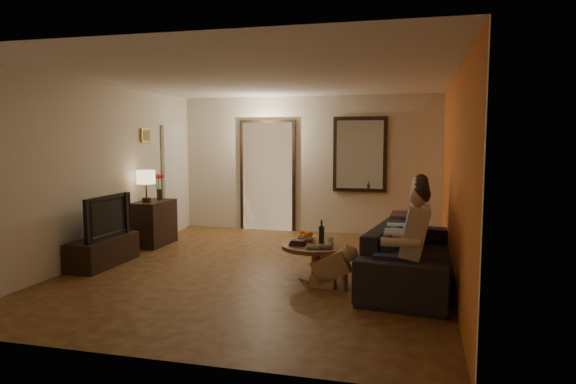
% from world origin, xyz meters
% --- Properties ---
extents(floor, '(5.00, 6.00, 0.01)m').
position_xyz_m(floor, '(0.00, 0.00, 0.00)').
color(floor, '#461F12').
rests_on(floor, ground).
extents(ceiling, '(5.00, 6.00, 0.01)m').
position_xyz_m(ceiling, '(0.00, 0.00, 2.60)').
color(ceiling, white).
rests_on(ceiling, back_wall).
extents(back_wall, '(5.00, 0.02, 2.60)m').
position_xyz_m(back_wall, '(0.00, 3.00, 1.30)').
color(back_wall, beige).
rests_on(back_wall, floor).
extents(front_wall, '(5.00, 0.02, 2.60)m').
position_xyz_m(front_wall, '(0.00, -3.00, 1.30)').
color(front_wall, beige).
rests_on(front_wall, floor).
extents(left_wall, '(0.02, 6.00, 2.60)m').
position_xyz_m(left_wall, '(-2.50, 0.00, 1.30)').
color(left_wall, beige).
rests_on(left_wall, floor).
extents(right_wall, '(0.02, 6.00, 2.60)m').
position_xyz_m(right_wall, '(2.50, 0.00, 1.30)').
color(right_wall, beige).
rests_on(right_wall, floor).
extents(orange_accent, '(0.01, 6.00, 2.60)m').
position_xyz_m(orange_accent, '(2.49, 0.00, 1.30)').
color(orange_accent, '#B9621F').
rests_on(orange_accent, right_wall).
extents(kitchen_doorway, '(1.00, 0.06, 2.10)m').
position_xyz_m(kitchen_doorway, '(-0.80, 2.98, 1.05)').
color(kitchen_doorway, '#FFE0A5').
rests_on(kitchen_doorway, floor).
extents(door_trim, '(1.12, 0.04, 2.22)m').
position_xyz_m(door_trim, '(-0.80, 2.97, 1.05)').
color(door_trim, black).
rests_on(door_trim, floor).
extents(fridge_glimpse, '(0.45, 0.03, 1.70)m').
position_xyz_m(fridge_glimpse, '(-0.55, 2.98, 0.90)').
color(fridge_glimpse, silver).
rests_on(fridge_glimpse, floor).
extents(mirror_frame, '(1.00, 0.05, 1.40)m').
position_xyz_m(mirror_frame, '(1.00, 2.96, 1.50)').
color(mirror_frame, black).
rests_on(mirror_frame, back_wall).
extents(mirror_glass, '(0.86, 0.02, 1.26)m').
position_xyz_m(mirror_glass, '(1.00, 2.93, 1.50)').
color(mirror_glass, white).
rests_on(mirror_glass, back_wall).
extents(white_door, '(0.06, 0.85, 2.04)m').
position_xyz_m(white_door, '(-2.46, 2.30, 1.02)').
color(white_door, white).
rests_on(white_door, floor).
extents(framed_art, '(0.03, 0.28, 0.24)m').
position_xyz_m(framed_art, '(-2.47, 1.30, 1.85)').
color(framed_art, '#B28C33').
rests_on(framed_art, left_wall).
extents(art_canvas, '(0.01, 0.22, 0.18)m').
position_xyz_m(art_canvas, '(-2.46, 1.30, 1.85)').
color(art_canvas, brown).
rests_on(art_canvas, left_wall).
extents(dresser, '(0.45, 0.84, 0.75)m').
position_xyz_m(dresser, '(-2.25, 1.11, 0.37)').
color(dresser, black).
rests_on(dresser, floor).
extents(table_lamp, '(0.30, 0.30, 0.54)m').
position_xyz_m(table_lamp, '(-2.25, 0.89, 1.02)').
color(table_lamp, beige).
rests_on(table_lamp, dresser).
extents(flower_vase, '(0.14, 0.14, 0.44)m').
position_xyz_m(flower_vase, '(-2.25, 1.33, 0.97)').
color(flower_vase, '#AE121A').
rests_on(flower_vase, dresser).
extents(tv_stand, '(0.45, 1.19, 0.40)m').
position_xyz_m(tv_stand, '(-2.25, -0.34, 0.20)').
color(tv_stand, black).
rests_on(tv_stand, floor).
extents(tv, '(1.05, 0.14, 0.61)m').
position_xyz_m(tv, '(-2.25, -0.34, 0.70)').
color(tv, black).
rests_on(tv, tv_stand).
extents(sofa, '(2.65, 1.35, 0.74)m').
position_xyz_m(sofa, '(2.09, -0.16, 0.37)').
color(sofa, black).
rests_on(sofa, floor).
extents(person_a, '(0.60, 0.40, 1.20)m').
position_xyz_m(person_a, '(1.99, -1.06, 0.60)').
color(person_a, tan).
rests_on(person_a, sofa).
extents(person_b, '(0.60, 0.40, 1.20)m').
position_xyz_m(person_b, '(1.99, -0.46, 0.60)').
color(person_b, tan).
rests_on(person_b, sofa).
extents(person_c, '(0.60, 0.40, 1.20)m').
position_xyz_m(person_c, '(1.99, 0.14, 0.60)').
color(person_c, tan).
rests_on(person_c, sofa).
extents(person_d, '(0.60, 0.40, 1.20)m').
position_xyz_m(person_d, '(1.99, 0.74, 0.60)').
color(person_d, tan).
rests_on(person_d, sofa).
extents(dog, '(0.57, 0.28, 0.56)m').
position_xyz_m(dog, '(1.08, -0.64, 0.28)').
color(dog, '#B57853').
rests_on(dog, floor).
extents(coffee_table, '(1.05, 1.05, 0.45)m').
position_xyz_m(coffee_table, '(0.83, -0.30, 0.23)').
color(coffee_table, brown).
rests_on(coffee_table, floor).
extents(bowl, '(0.26, 0.26, 0.06)m').
position_xyz_m(bowl, '(0.65, -0.08, 0.48)').
color(bowl, white).
rests_on(bowl, coffee_table).
extents(oranges, '(0.20, 0.20, 0.08)m').
position_xyz_m(oranges, '(0.65, -0.08, 0.55)').
color(oranges, '#D85D12').
rests_on(oranges, bowl).
extents(wine_bottle, '(0.07, 0.07, 0.31)m').
position_xyz_m(wine_bottle, '(0.88, -0.20, 0.60)').
color(wine_bottle, black).
rests_on(wine_bottle, coffee_table).
extents(wine_glass, '(0.06, 0.06, 0.10)m').
position_xyz_m(wine_glass, '(1.01, -0.25, 0.50)').
color(wine_glass, silver).
rests_on(wine_glass, coffee_table).
extents(book_stack, '(0.20, 0.15, 0.07)m').
position_xyz_m(book_stack, '(0.61, -0.40, 0.48)').
color(book_stack, black).
rests_on(book_stack, coffee_table).
extents(laptop, '(0.37, 0.29, 0.03)m').
position_xyz_m(laptop, '(0.93, -0.58, 0.46)').
color(laptop, black).
rests_on(laptop, coffee_table).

